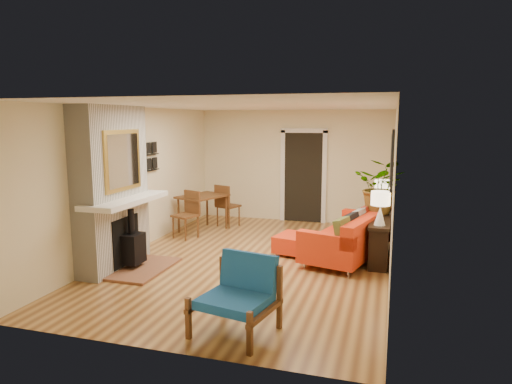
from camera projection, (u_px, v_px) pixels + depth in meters
room_shell at (315, 172)px, 9.94m from camera, size 6.50×6.50×6.50m
fireplace at (114, 192)px, 7.24m from camera, size 1.09×1.68×2.60m
sofa at (353, 236)px, 7.91m from camera, size 1.48×2.37×0.87m
ottoman at (297, 243)px, 8.13m from camera, size 0.81×0.81×0.35m
blue_chair at (240, 291)px, 5.16m from camera, size 0.96×0.95×0.86m
dining_table at (205, 203)px, 9.75m from camera, size 1.17×1.79×0.95m
console_table at (380, 225)px, 7.90m from camera, size 0.34×1.85×0.72m
lamp_near at (380, 204)px, 7.18m from camera, size 0.30×0.30×0.54m
lamp_far at (383, 191)px, 8.52m from camera, size 0.30×0.30×0.54m
houseplant at (382, 186)px, 8.05m from camera, size 1.06×0.99×0.97m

